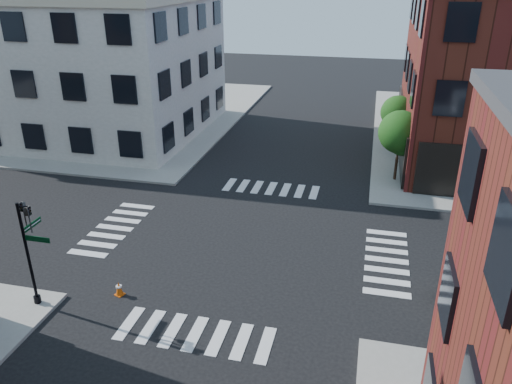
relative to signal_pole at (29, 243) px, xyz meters
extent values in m
plane|color=black|center=(6.72, 6.68, -2.86)|extent=(120.00, 120.00, 0.00)
cube|color=gray|center=(-14.28, 27.68, -2.78)|extent=(30.00, 30.00, 0.15)
cube|color=beige|center=(-12.28, 22.68, 2.64)|extent=(22.00, 16.00, 11.00)
cylinder|color=black|center=(14.22, 16.68, -1.97)|extent=(0.18, 0.18, 1.47)
cylinder|color=black|center=(14.22, 16.68, -1.24)|extent=(0.12, 0.12, 1.47)
sphere|color=#10360E|center=(14.22, 16.68, 0.44)|extent=(2.69, 2.69, 2.69)
sphere|color=#10360E|center=(14.47, 16.58, -0.10)|extent=(1.85, 1.85, 1.85)
cylinder|color=black|center=(14.22, 22.68, -2.04)|extent=(0.18, 0.18, 1.33)
cylinder|color=black|center=(14.22, 22.68, -1.38)|extent=(0.12, 0.12, 1.33)
sphere|color=#10360E|center=(14.22, 22.68, 0.14)|extent=(2.43, 2.43, 2.43)
sphere|color=#10360E|center=(14.47, 22.58, -0.35)|extent=(1.67, 1.67, 1.67)
cylinder|color=black|center=(-0.08, -0.12, -0.56)|extent=(0.12, 0.12, 4.60)
cylinder|color=black|center=(-0.08, -0.12, -2.56)|extent=(0.28, 0.28, 0.30)
cube|color=#053819|center=(0.47, -0.12, 0.29)|extent=(1.10, 0.03, 0.22)
cube|color=#053819|center=(-0.08, 0.43, 0.54)|extent=(0.03, 1.10, 0.22)
imported|color=black|center=(0.27, -0.02, 1.04)|extent=(0.22, 0.18, 1.10)
imported|color=black|center=(-0.18, 0.23, 1.04)|extent=(0.18, 0.22, 1.10)
cube|color=silver|center=(17.42, 4.06, -1.13)|extent=(2.24, 2.68, 2.22)
cube|color=black|center=(16.36, 4.06, -0.74)|extent=(0.12, 2.11, 1.00)
cylinder|color=black|center=(17.41, 2.89, -2.30)|extent=(1.11, 0.40, 1.11)
cylinder|color=black|center=(17.43, 5.22, -2.30)|extent=(1.11, 0.40, 1.11)
cube|color=#CF4F09|center=(2.80, 1.30, -2.84)|extent=(0.45, 0.45, 0.04)
cone|color=#CF4F09|center=(2.80, 1.30, -2.54)|extent=(0.42, 0.42, 0.63)
cylinder|color=white|center=(2.80, 1.30, -2.45)|extent=(0.24, 0.24, 0.07)
camera|label=1|loc=(12.37, -14.28, 9.61)|focal=35.00mm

